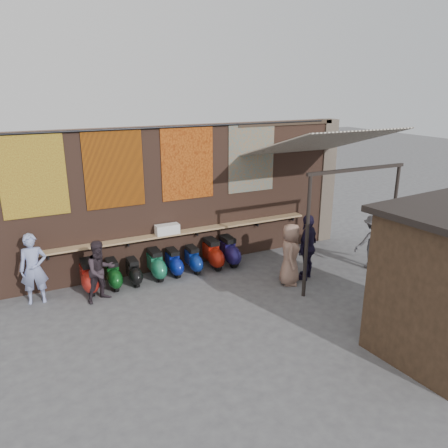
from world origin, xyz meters
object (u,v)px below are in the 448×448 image
object	(u,v)px
scooter_stool_0	(89,277)
scooter_stool_2	(134,272)
scooter_stool_4	(174,263)
diner_right	(100,271)
scooter_stool_7	(229,251)
shopper_grey	(372,242)
scooter_stool_6	(213,254)
diner_left	(34,269)
scooter_stool_3	(156,265)
shopper_tan	(290,254)
shelf_box	(167,229)
scooter_stool_5	(193,259)
shopper_navy	(307,247)
scooter_stool_1	(113,274)

from	to	relation	value
scooter_stool_0	scooter_stool_2	distance (m)	1.14
scooter_stool_4	diner_right	bearing A→B (deg)	-163.01
scooter_stool_7	shopper_grey	size ratio (longest dim) A/B	0.55
scooter_stool_6	diner_right	xyz separation A→B (m)	(-3.27, -0.64, 0.35)
diner_left	scooter_stool_2	bearing A→B (deg)	5.65
scooter_stool_3	scooter_stool_6	world-z (taller)	scooter_stool_6
shopper_tan	scooter_stool_2	bearing A→B (deg)	98.06
scooter_stool_4	scooter_stool_7	xyz separation A→B (m)	(1.70, -0.01, 0.05)
shelf_box	shopper_tan	size ratio (longest dim) A/B	0.39
shopper_grey	scooter_stool_3	bearing A→B (deg)	-4.44
scooter_stool_2	diner_right	world-z (taller)	diner_right
scooter_stool_2	scooter_stool_4	size ratio (longest dim) A/B	0.94
shelf_box	scooter_stool_7	xyz separation A→B (m)	(1.76, -0.28, -0.85)
scooter_stool_2	scooter_stool_5	distance (m)	1.72
scooter_stool_5	shopper_tan	distance (m)	2.75
shelf_box	shopper_tan	world-z (taller)	shopper_tan
shopper_grey	shopper_navy	bearing A→B (deg)	8.80
scooter_stool_2	scooter_stool_3	distance (m)	0.65
shelf_box	diner_right	distance (m)	2.27
scooter_stool_2	scooter_stool_7	world-z (taller)	scooter_stool_7
shopper_grey	diner_left	bearing A→B (deg)	2.12
scooter_stool_1	scooter_stool_3	bearing A→B (deg)	3.39
shelf_box	shopper_grey	xyz separation A→B (m)	(5.32, -2.28, -0.47)
diner_left	shopper_grey	world-z (taller)	diner_left
shelf_box	scooter_stool_0	size ratio (longest dim) A/B	0.75
scooter_stool_5	shopper_tan	world-z (taller)	shopper_tan
scooter_stool_1	shopper_tan	bearing A→B (deg)	-22.94
shopper_tan	scooter_stool_4	bearing A→B (deg)	87.57
scooter_stool_5	shopper_tan	xyz separation A→B (m)	(1.98, -1.85, 0.47)
scooter_stool_6	diner_left	xyz separation A→B (m)	(-4.70, -0.04, 0.46)
scooter_stool_5	diner_left	xyz separation A→B (m)	(-4.09, -0.02, 0.51)
shelf_box	scooter_stool_7	bearing A→B (deg)	-8.99
scooter_stool_1	scooter_stool_6	distance (m)	2.87
scooter_stool_4	scooter_stool_6	distance (m)	1.19
scooter_stool_6	scooter_stool_7	distance (m)	0.51
scooter_stool_1	diner_right	xyz separation A→B (m)	(-0.40, -0.57, 0.40)
scooter_stool_4	shopper_navy	bearing A→B (deg)	-29.69
scooter_stool_6	scooter_stool_5	bearing A→B (deg)	-177.78
scooter_stool_5	diner_right	size ratio (longest dim) A/B	0.49
scooter_stool_0	scooter_stool_2	size ratio (longest dim) A/B	1.21
shelf_box	scooter_stool_2	xyz separation A→B (m)	(-1.09, -0.35, -0.92)
scooter_stool_0	scooter_stool_7	distance (m)	3.99
scooter_stool_5	scooter_stool_1	bearing A→B (deg)	-178.58
diner_left	shopper_tan	bearing A→B (deg)	-9.95
scooter_stool_1	diner_right	bearing A→B (deg)	-125.02
scooter_stool_7	scooter_stool_4	bearing A→B (deg)	179.52
scooter_stool_2	shopper_navy	distance (m)	4.66
scooter_stool_7	shopper_navy	size ratio (longest dim) A/B	0.48
diner_left	diner_right	xyz separation A→B (m)	(1.43, -0.60, -0.10)
scooter_stool_1	diner_left	size ratio (longest dim) A/B	0.45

